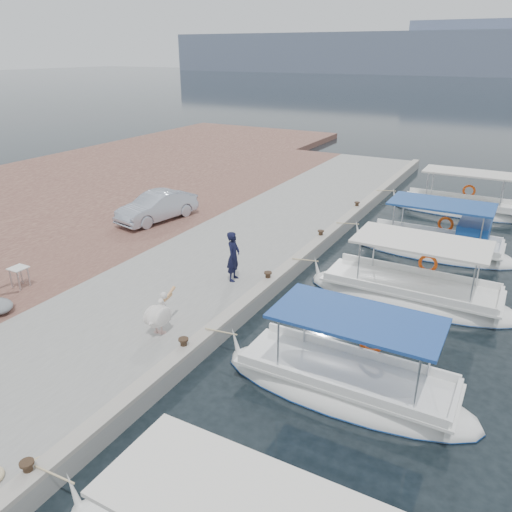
{
  "coord_description": "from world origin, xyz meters",
  "views": [
    {
      "loc": [
        6.98,
        -12.77,
        8.08
      ],
      "look_at": [
        -1.0,
        1.81,
        1.2
      ],
      "focal_mm": 35.0,
      "sensor_mm": 36.0,
      "label": 1
    }
  ],
  "objects_px": {
    "fisherman": "(233,256)",
    "fishing_caique_d": "(434,249)",
    "parked_car": "(157,207)",
    "fishing_caique_c": "(409,296)",
    "pelican": "(158,315)",
    "fishing_caique_b": "(345,388)",
    "fishing_caique_e": "(458,210)"
  },
  "relations": [
    {
      "from": "pelican",
      "to": "parked_car",
      "type": "distance_m",
      "value": 10.5
    },
    {
      "from": "fishing_caique_b",
      "to": "parked_car",
      "type": "distance_m",
      "value": 14.26
    },
    {
      "from": "fishing_caique_b",
      "to": "fisherman",
      "type": "distance_m",
      "value": 6.56
    },
    {
      "from": "fishing_caique_c",
      "to": "fisherman",
      "type": "xyz_separation_m",
      "value": [
        -5.67,
        -2.44,
        1.28
      ]
    },
    {
      "from": "fishing_caique_d",
      "to": "parked_car",
      "type": "relative_size",
      "value": 1.68
    },
    {
      "from": "fishing_caique_e",
      "to": "parked_car",
      "type": "relative_size",
      "value": 1.75
    },
    {
      "from": "fishing_caique_e",
      "to": "pelican",
      "type": "bearing_deg",
      "value": -107.42
    },
    {
      "from": "fishing_caique_c",
      "to": "pelican",
      "type": "height_order",
      "value": "fishing_caique_c"
    },
    {
      "from": "fishing_caique_c",
      "to": "fishing_caique_d",
      "type": "bearing_deg",
      "value": 90.92
    },
    {
      "from": "fisherman",
      "to": "fishing_caique_c",
      "type": "bearing_deg",
      "value": -76.43
    },
    {
      "from": "fishing_caique_d",
      "to": "parked_car",
      "type": "xyz_separation_m",
      "value": [
        -12.27,
        -3.35,
        0.98
      ]
    },
    {
      "from": "pelican",
      "to": "parked_car",
      "type": "bearing_deg",
      "value": 129.3
    },
    {
      "from": "pelican",
      "to": "fishing_caique_c",
      "type": "bearing_deg",
      "value": 49.04
    },
    {
      "from": "fishing_caique_d",
      "to": "fisherman",
      "type": "xyz_separation_m",
      "value": [
        -5.59,
        -7.35,
        1.21
      ]
    },
    {
      "from": "fishing_caique_d",
      "to": "fisherman",
      "type": "relative_size",
      "value": 3.83
    },
    {
      "from": "fishing_caique_c",
      "to": "fishing_caique_d",
      "type": "distance_m",
      "value": 4.91
    },
    {
      "from": "pelican",
      "to": "fisherman",
      "type": "xyz_separation_m",
      "value": [
        0.02,
        4.12,
        0.32
      ]
    },
    {
      "from": "fishing_caique_b",
      "to": "fisherman",
      "type": "relative_size",
      "value": 3.73
    },
    {
      "from": "fisherman",
      "to": "fishing_caique_d",
      "type": "bearing_deg",
      "value": -46.99
    },
    {
      "from": "parked_car",
      "to": "fishing_caique_c",
      "type": "bearing_deg",
      "value": 3.86
    },
    {
      "from": "fishing_caique_e",
      "to": "pelican",
      "type": "xyz_separation_m",
      "value": [
        -5.67,
        -18.05,
        0.96
      ]
    },
    {
      "from": "fishing_caique_b",
      "to": "fishing_caique_d",
      "type": "xyz_separation_m",
      "value": [
        0.2,
        10.86,
        0.07
      ]
    },
    {
      "from": "fisherman",
      "to": "fishing_caique_b",
      "type": "bearing_deg",
      "value": -132.74
    },
    {
      "from": "fishing_caique_b",
      "to": "fishing_caique_c",
      "type": "distance_m",
      "value": 5.96
    },
    {
      "from": "pelican",
      "to": "fisherman",
      "type": "height_order",
      "value": "fisherman"
    },
    {
      "from": "pelican",
      "to": "fisherman",
      "type": "bearing_deg",
      "value": 89.68
    },
    {
      "from": "fishing_caique_d",
      "to": "pelican",
      "type": "bearing_deg",
      "value": -116.09
    },
    {
      "from": "fisherman",
      "to": "pelican",
      "type": "bearing_deg",
      "value": 169.96
    },
    {
      "from": "fishing_caique_b",
      "to": "parked_car",
      "type": "bearing_deg",
      "value": 148.11
    },
    {
      "from": "fishing_caique_c",
      "to": "fisherman",
      "type": "relative_size",
      "value": 4.04
    },
    {
      "from": "fishing_caique_d",
      "to": "parked_car",
      "type": "bearing_deg",
      "value": -164.74
    },
    {
      "from": "fishing_caique_d",
      "to": "parked_car",
      "type": "distance_m",
      "value": 12.75
    }
  ]
}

